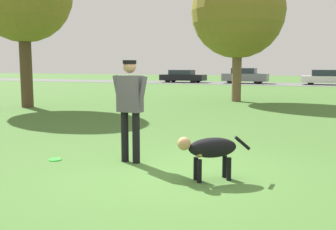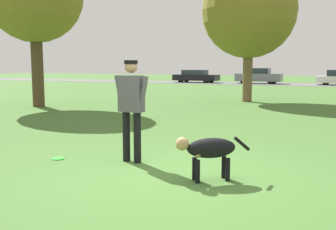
# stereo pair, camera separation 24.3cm
# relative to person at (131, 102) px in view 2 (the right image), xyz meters

# --- Properties ---
(ground_plane) EXTENTS (120.00, 120.00, 0.00)m
(ground_plane) POSITION_rel_person_xyz_m (0.98, -0.50, -1.06)
(ground_plane) COLOR #426B2D
(far_road_strip) EXTENTS (120.00, 6.00, 0.01)m
(far_road_strip) POSITION_rel_person_xyz_m (0.98, 30.21, -1.05)
(far_road_strip) COLOR #5B5B59
(far_road_strip) RESTS_ON ground_plane
(person) EXTENTS (0.70, 0.26, 1.77)m
(person) POSITION_rel_person_xyz_m (0.00, 0.00, 0.00)
(person) COLOR black
(person) RESTS_ON ground_plane
(dog) EXTENTS (0.99, 0.77, 0.67)m
(dog) POSITION_rel_person_xyz_m (1.57, -0.55, -0.59)
(dog) COLOR black
(dog) RESTS_ON ground_plane
(frisbee) EXTENTS (0.23, 0.23, 0.02)m
(frisbee) POSITION_rel_person_xyz_m (-1.33, -0.36, -1.05)
(frisbee) COLOR #33D838
(frisbee) RESTS_ON ground_plane
(tree_mid_center) EXTENTS (4.29, 4.29, 6.28)m
(tree_mid_center) POSITION_rel_person_xyz_m (-0.68, 12.24, 3.06)
(tree_mid_center) COLOR brown
(tree_mid_center) RESTS_ON ground_plane
(parked_car_black) EXTENTS (4.38, 1.82, 1.23)m
(parked_car_black) POSITION_rel_person_xyz_m (-9.67, 30.29, -0.45)
(parked_car_black) COLOR black
(parked_car_black) RESTS_ON ground_plane
(parked_car_grey) EXTENTS (4.13, 1.78, 1.42)m
(parked_car_grey) POSITION_rel_person_xyz_m (-3.66, 30.54, -0.36)
(parked_car_grey) COLOR slate
(parked_car_grey) RESTS_ON ground_plane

